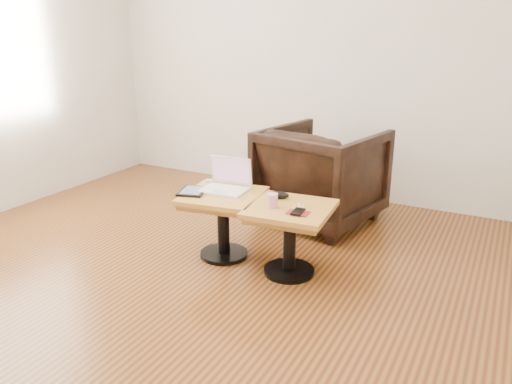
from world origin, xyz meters
The scene contains 11 objects.
room_shell centered at (0.00, 0.00, 1.35)m, with size 4.52×4.52×2.71m.
side_table_left centered at (-0.08, 0.58, 0.35)m, with size 0.58×0.58×0.46m.
side_table_right centered at (0.43, 0.56, 0.35)m, with size 0.55×0.55×0.46m.
laptop centered at (-0.10, 0.66, 0.51)m, with size 0.33×0.27×0.22m.
tablet centered at (-0.27, 0.51, 0.47)m, with size 0.23×0.26×0.02m.
charging_adapter centered at (-0.29, 0.74, 0.47)m, with size 0.04×0.04×0.02m, color white.
glasses_case centered at (0.29, 0.67, 0.49)m, with size 0.15×0.07×0.05m, color black.
striped_cup centered at (0.33, 0.50, 0.51)m, with size 0.07×0.07×0.09m, color #E7548A.
earbuds_tangle centered at (0.48, 0.59, 0.47)m, with size 0.07×0.05×0.01m.
phone_on_sleeve centered at (0.52, 0.47, 0.47)m, with size 0.14×0.12×0.02m.
armchair centered at (0.27, 1.53, 0.39)m, with size 0.84×0.86×0.79m, color black.
Camera 1 is at (1.61, -2.13, 1.53)m, focal length 35.00 mm.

